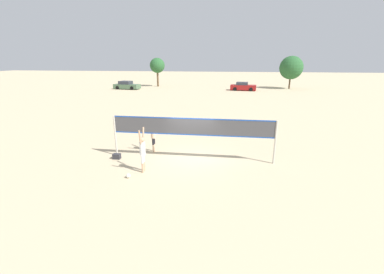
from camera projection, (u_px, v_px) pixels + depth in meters
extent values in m
plane|color=#C6B28C|center=(192.00, 159.00, 14.36)|extent=(200.00, 200.00, 0.00)
cylinder|color=beige|center=(115.00, 136.00, 14.60)|extent=(0.10, 0.10, 2.36)
cylinder|color=beige|center=(275.00, 143.00, 13.43)|extent=(0.10, 0.10, 2.36)
cube|color=#47474C|center=(192.00, 127.00, 13.81)|extent=(8.71, 0.02, 0.96)
cube|color=#1E4CB2|center=(192.00, 119.00, 13.68)|extent=(8.71, 0.03, 0.06)
cube|color=#1E4CB2|center=(192.00, 135.00, 13.94)|extent=(8.71, 0.03, 0.06)
cylinder|color=tan|center=(143.00, 168.00, 12.61)|extent=(0.11, 0.11, 0.50)
cylinder|color=white|center=(142.00, 159.00, 12.48)|extent=(0.12, 0.12, 0.41)
cylinder|color=tan|center=(144.00, 166.00, 12.80)|extent=(0.11, 0.11, 0.50)
cylinder|color=white|center=(144.00, 158.00, 12.67)|extent=(0.12, 0.12, 0.41)
cylinder|color=white|center=(142.00, 149.00, 12.42)|extent=(0.28, 0.28, 0.64)
sphere|color=tan|center=(142.00, 140.00, 12.29)|extent=(0.25, 0.25, 0.25)
cylinder|color=tan|center=(140.00, 137.00, 12.00)|extent=(0.08, 0.23, 0.71)
cylinder|color=tan|center=(143.00, 134.00, 12.46)|extent=(0.08, 0.23, 0.71)
cylinder|color=beige|center=(154.00, 147.00, 15.53)|extent=(0.11, 0.11, 0.48)
cylinder|color=black|center=(154.00, 141.00, 15.40)|extent=(0.12, 0.12, 0.39)
cylinder|color=beige|center=(153.00, 148.00, 15.34)|extent=(0.11, 0.11, 0.48)
cylinder|color=black|center=(153.00, 142.00, 15.21)|extent=(0.12, 0.12, 0.39)
cylinder|color=beige|center=(153.00, 133.00, 15.16)|extent=(0.28, 0.28, 0.62)
sphere|color=beige|center=(153.00, 126.00, 15.04)|extent=(0.24, 0.24, 0.24)
cylinder|color=beige|center=(154.00, 122.00, 15.21)|extent=(0.08, 0.22, 0.69)
cylinder|color=beige|center=(152.00, 124.00, 14.75)|extent=(0.08, 0.22, 0.69)
sphere|color=silver|center=(128.00, 176.00, 12.08)|extent=(0.21, 0.21, 0.21)
cube|color=#2D2D33|center=(117.00, 156.00, 14.38)|extent=(0.41, 0.29, 0.29)
cube|color=maroon|center=(243.00, 87.00, 45.05)|extent=(4.57, 2.21, 0.84)
cube|color=#2D333D|center=(242.00, 83.00, 44.91)|extent=(2.15, 1.80, 0.49)
cylinder|color=black|center=(251.00, 88.00, 45.55)|extent=(0.66, 0.29, 0.64)
cylinder|color=black|center=(251.00, 89.00, 44.03)|extent=(0.66, 0.29, 0.64)
cylinder|color=black|center=(236.00, 88.00, 46.20)|extent=(0.66, 0.29, 0.64)
cylinder|color=black|center=(235.00, 89.00, 44.68)|extent=(0.66, 0.29, 0.64)
cube|color=#4C6B4C|center=(127.00, 86.00, 47.05)|extent=(4.92, 2.47, 0.78)
cube|color=#2D333D|center=(126.00, 83.00, 46.92)|extent=(2.33, 1.98, 0.57)
cylinder|color=black|center=(137.00, 87.00, 47.54)|extent=(0.66, 0.30, 0.64)
cylinder|color=black|center=(132.00, 88.00, 45.92)|extent=(0.66, 0.30, 0.64)
cylinder|color=black|center=(122.00, 87.00, 48.30)|extent=(0.66, 0.30, 0.64)
cylinder|color=black|center=(117.00, 88.00, 46.68)|extent=(0.66, 0.30, 0.64)
cylinder|color=brown|center=(158.00, 78.00, 51.31)|extent=(0.37, 0.37, 3.29)
sphere|color=#285B2D|center=(157.00, 65.00, 50.60)|extent=(2.91, 2.91, 2.91)
cylinder|color=#4C3823|center=(290.00, 82.00, 47.42)|extent=(0.28, 0.28, 2.65)
sphere|color=#285B2D|center=(291.00, 68.00, 46.69)|extent=(4.19, 4.19, 4.19)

